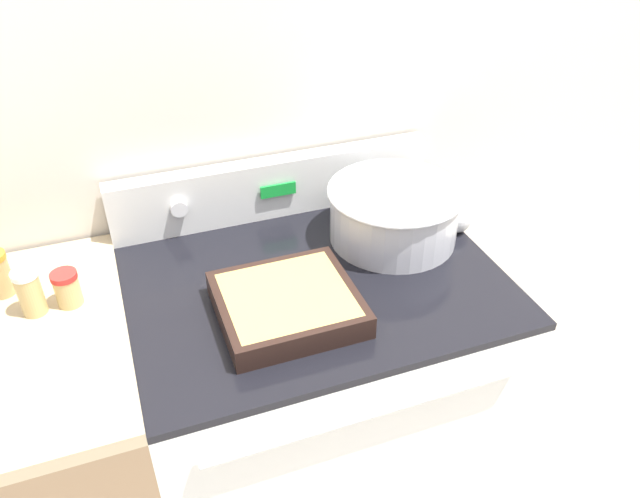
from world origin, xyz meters
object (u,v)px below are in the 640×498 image
(spice_jar_white_cap, at_px, (30,292))
(mixing_bowl, at_px, (394,211))
(spice_jar_red_cap, at_px, (67,288))
(casserole_dish, at_px, (287,303))
(ladle, at_px, (454,217))

(spice_jar_white_cap, bearing_deg, mixing_bowl, 0.75)
(mixing_bowl, relative_size, spice_jar_red_cap, 4.15)
(casserole_dish, distance_m, spice_jar_white_cap, 0.51)
(mixing_bowl, distance_m, spice_jar_white_cap, 0.81)
(spice_jar_red_cap, bearing_deg, mixing_bowl, 0.52)
(mixing_bowl, height_order, casserole_dish, mixing_bowl)
(casserole_dish, bearing_deg, ladle, 19.35)
(mixing_bowl, xyz_separation_m, spice_jar_red_cap, (-0.74, -0.01, -0.03))
(casserole_dish, relative_size, spice_jar_white_cap, 2.75)
(spice_jar_red_cap, bearing_deg, spice_jar_white_cap, -176.79)
(spice_jar_white_cap, bearing_deg, casserole_dish, -19.55)
(mixing_bowl, bearing_deg, ladle, -3.89)
(casserole_dish, distance_m, ladle, 0.51)
(ladle, height_order, spice_jar_white_cap, spice_jar_white_cap)
(casserole_dish, relative_size, spice_jar_red_cap, 3.62)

